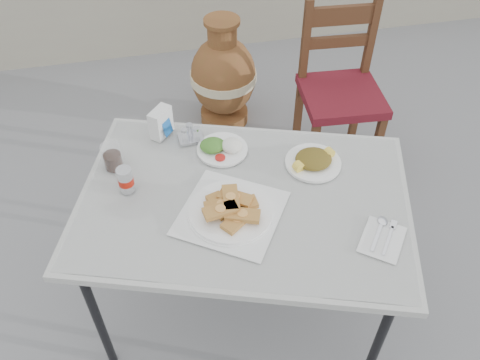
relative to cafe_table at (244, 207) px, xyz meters
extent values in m
plane|color=slate|center=(0.00, -0.06, -0.69)|extent=(80.00, 80.00, 0.00)
cylinder|color=black|center=(-0.61, -0.15, -0.34)|extent=(0.04, 0.04, 0.70)
cylinder|color=black|center=(0.40, -0.48, -0.34)|extent=(0.04, 0.04, 0.70)
cylinder|color=black|center=(-0.40, 0.48, -0.34)|extent=(0.04, 0.04, 0.70)
cylinder|color=black|center=(0.61, 0.15, -0.34)|extent=(0.04, 0.04, 0.70)
cube|color=white|center=(0.00, 0.00, 0.03)|extent=(1.42, 1.17, 0.03)
cube|color=white|center=(0.00, 0.00, 0.05)|extent=(1.37, 1.12, 0.00)
cube|color=white|center=(-0.06, -0.07, 0.05)|extent=(0.48, 0.48, 0.00)
cylinder|color=white|center=(-0.06, -0.07, 0.06)|extent=(0.30, 0.30, 0.02)
cylinder|color=white|center=(-0.06, -0.07, 0.06)|extent=(0.31, 0.31, 0.01)
cylinder|color=white|center=(-0.03, 0.27, 0.06)|extent=(0.21, 0.21, 0.01)
ellipsoid|color=white|center=(0.01, 0.26, 0.08)|extent=(0.08, 0.08, 0.05)
ellipsoid|color=#376D1F|center=(-0.07, 0.28, 0.08)|extent=(0.10, 0.09, 0.04)
cylinder|color=red|center=(-0.05, 0.22, 0.07)|extent=(0.04, 0.04, 0.01)
cylinder|color=white|center=(0.31, 0.12, 0.06)|extent=(0.22, 0.22, 0.01)
ellipsoid|color=#1C5B16|center=(0.31, 0.12, 0.08)|extent=(0.15, 0.13, 0.04)
cylinder|color=yellow|center=(0.24, 0.09, 0.08)|extent=(0.05, 0.04, 0.04)
cylinder|color=yellow|center=(0.38, 0.14, 0.08)|extent=(0.05, 0.04, 0.04)
cylinder|color=silver|center=(-0.42, 0.13, 0.10)|extent=(0.06, 0.06, 0.10)
cylinder|color=red|center=(-0.42, 0.13, 0.10)|extent=(0.06, 0.06, 0.03)
cylinder|color=silver|center=(-0.42, 0.13, 0.15)|extent=(0.05, 0.05, 0.00)
cylinder|color=white|center=(-0.46, 0.27, 0.11)|extent=(0.08, 0.08, 0.11)
cylinder|color=black|center=(-0.46, 0.27, 0.09)|extent=(0.07, 0.07, 0.07)
cube|color=white|center=(-0.26, 0.43, 0.11)|extent=(0.11, 0.11, 0.12)
cube|color=blue|center=(-0.23, 0.41, 0.10)|extent=(0.05, 0.05, 0.07)
cube|color=silver|center=(-0.15, 0.37, 0.06)|extent=(0.10, 0.09, 0.01)
cylinder|color=white|center=(-0.17, 0.35, 0.09)|extent=(0.02, 0.02, 0.06)
cylinder|color=white|center=(-0.12, 0.35, 0.09)|extent=(0.02, 0.02, 0.06)
cylinder|color=silver|center=(-0.15, 0.39, 0.09)|extent=(0.03, 0.03, 0.05)
cube|color=white|center=(0.42, -0.29, 0.05)|extent=(0.21, 0.22, 0.00)
cube|color=silver|center=(0.41, -0.28, 0.06)|extent=(0.09, 0.11, 0.00)
ellipsoid|color=silver|center=(0.45, -0.22, 0.06)|extent=(0.03, 0.04, 0.01)
cube|color=silver|center=(0.44, -0.30, 0.06)|extent=(0.09, 0.11, 0.00)
cube|color=silver|center=(0.48, -0.24, 0.06)|extent=(0.04, 0.04, 0.00)
cube|color=#3D2410|center=(0.54, 0.70, -0.46)|extent=(0.04, 0.04, 0.45)
cube|color=#3D2410|center=(0.91, 0.67, -0.46)|extent=(0.04, 0.04, 0.45)
cube|color=#3D2410|center=(0.57, 1.06, -0.46)|extent=(0.04, 0.04, 0.45)
cube|color=#3D2410|center=(0.93, 1.03, -0.46)|extent=(0.04, 0.04, 0.45)
cube|color=maroon|center=(0.74, 0.87, -0.21)|extent=(0.45, 0.45, 0.05)
cube|color=#3D2410|center=(0.57, 1.06, 0.01)|extent=(0.04, 0.04, 0.50)
cube|color=#3D2410|center=(0.93, 1.03, 0.01)|extent=(0.04, 0.04, 0.50)
cube|color=#3D2410|center=(0.75, 1.05, 0.17)|extent=(0.40, 0.06, 0.10)
cube|color=#3D2410|center=(0.75, 1.05, 0.01)|extent=(0.40, 0.06, 0.06)
cylinder|color=brown|center=(0.18, 1.39, -0.65)|extent=(0.31, 0.31, 0.08)
ellipsoid|color=brown|center=(0.18, 1.39, -0.35)|extent=(0.41, 0.41, 0.51)
cylinder|color=beige|center=(0.18, 1.39, -0.35)|extent=(0.41, 0.41, 0.06)
cylinder|color=brown|center=(0.18, 1.39, -0.07)|extent=(0.17, 0.17, 0.16)
cylinder|color=brown|center=(0.18, 1.39, 0.02)|extent=(0.21, 0.21, 0.02)
camera|label=1|loc=(-0.28, -1.24, 1.43)|focal=38.00mm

